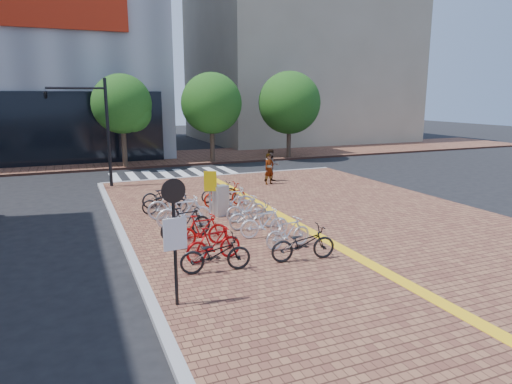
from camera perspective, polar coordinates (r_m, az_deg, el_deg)
name	(u,v)px	position (r m, az deg, el deg)	size (l,w,h in m)	color
ground	(255,242)	(15.09, -0.07, -6.24)	(120.00, 120.00, 0.00)	black
sidewalk	(439,282)	(12.71, 21.96, -10.34)	(14.00, 34.00, 0.15)	brown
tactile_strip	(408,285)	(12.04, 18.52, -10.93)	(0.40, 34.00, 0.01)	yellow
kerb_west	(165,336)	(9.57, -11.25, -17.26)	(0.25, 34.00, 0.15)	gray
kerb_north	(224,176)	(27.03, -3.98, 2.05)	(14.00, 0.25, 0.15)	gray
far_sidewalk	(147,159)	(34.98, -13.44, 4.01)	(70.00, 8.00, 0.15)	brown
building_beige	(296,55)	(51.16, 4.99, 16.71)	(20.00, 18.00, 18.00)	gray
crosswalk	(175,174)	(28.28, -10.09, 2.19)	(7.50, 4.00, 0.01)	silver
street_trees	(226,105)	(32.46, -3.76, 10.84)	(16.20, 4.60, 6.35)	#38281E
bike_0	(216,254)	(12.12, -5.08, -7.69)	(0.66, 1.88, 0.99)	black
bike_1	(214,244)	(12.91, -5.32, -6.43)	(0.47, 1.66, 1.00)	#AE0C0F
bike_2	(202,230)	(14.16, -6.76, -4.78)	(0.47, 1.68, 1.01)	red
bike_3	(186,223)	(14.97, -8.76, -3.79)	(0.50, 1.78, 1.07)	black
bike_4	(184,212)	(16.10, -8.96, -2.50)	(0.55, 1.94, 1.17)	white
bike_5	(173,204)	(17.32, -10.28, -1.53)	(0.54, 1.93, 1.16)	silver
bike_6	(165,202)	(18.26, -11.36, -1.26)	(0.61, 1.76, 0.93)	black
bike_7	(164,195)	(19.42, -11.37, -0.34)	(0.67, 1.93, 1.01)	black
bike_8	(303,243)	(12.96, 5.91, -6.39)	(0.66, 1.89, 0.99)	black
bike_9	(288,233)	(13.94, 4.04, -5.09)	(0.45, 1.60, 0.96)	silver
bike_10	(264,223)	(14.90, 1.06, -3.87)	(0.47, 1.66, 1.00)	white
bike_11	(254,216)	(15.87, -0.30, -2.98)	(0.62, 1.79, 0.94)	#A9AAAE
bike_12	(246,208)	(16.86, -1.27, -2.04)	(0.46, 1.61, 0.97)	silver
bike_13	(232,200)	(17.93, -2.98, -1.03)	(0.51, 1.79, 1.08)	silver
bike_14	(225,195)	(19.18, -3.92, -0.32)	(0.66, 1.88, 0.99)	#B11C0C
bike_15	(219,192)	(20.03, -4.67, 0.02)	(0.58, 1.65, 0.87)	black
pedestrian_a	(269,169)	(23.88, 1.65, 2.91)	(0.59, 0.39, 1.62)	gray
pedestrian_b	(271,165)	(24.71, 1.95, 3.35)	(0.84, 0.66, 1.73)	#4A4F5E
utility_box	(221,201)	(17.66, -4.44, -1.08)	(0.54, 0.39, 1.18)	#A9A9AE
yellow_sign	(210,185)	(17.35, -5.79, 0.84)	(0.47, 0.21, 1.78)	#B7B7BC
notice_sign	(175,227)	(9.93, -10.15, -4.32)	(0.53, 0.15, 2.87)	black
traffic_light_pole	(80,113)	(24.16, -21.15, 9.22)	(2.91, 1.12, 5.42)	black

